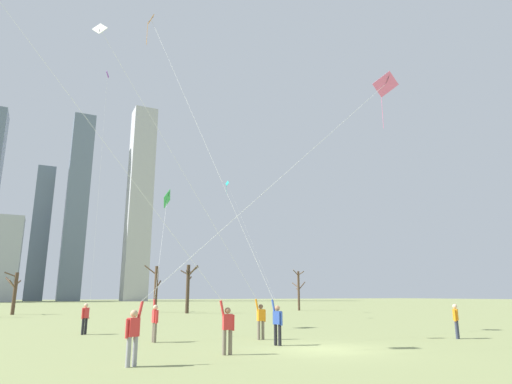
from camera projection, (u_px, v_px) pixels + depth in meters
The scene contains 18 objects.
ground_plane at pixel (324, 349), 16.86m from camera, with size 400.00×400.00×0.00m, color #848E56.
kite_flyer_foreground_right_white at pixel (243, 286), 20.89m from camera, with size 8.80×2.41×15.75m.
kite_flyer_midfield_center_orange at pixel (249, 255), 19.81m from camera, with size 4.85×8.82×19.59m.
kite_flyer_foreground_left_pink at pixel (205, 262), 14.61m from camera, with size 12.49×1.43×12.70m.
kite_flyer_midfield_left_blue at pixel (164, 238), 16.05m from camera, with size 12.52×5.38×18.48m.
kite_flyer_far_back_green at pixel (158, 287), 21.35m from camera, with size 2.63×8.14×8.86m.
bystander_strolling_midfield at pixel (456, 319), 21.17m from camera, with size 0.45×0.35×1.62m.
bystander_watching_nearby at pixel (85, 317), 23.32m from camera, with size 0.40×0.38×1.62m.
distant_kite_high_overhead_teal at pixel (233, 199), 51.77m from camera, with size 3.93×6.78×15.61m.
distant_kite_low_near_trees_purple at pixel (105, 111), 40.68m from camera, with size 0.72×3.52×22.67m.
bare_tree_leftmost at pixel (188, 286), 50.39m from camera, with size 1.98×2.47×5.48m.
bare_tree_right_of_center at pixel (14, 291), 46.85m from camera, with size 1.71×2.74×4.49m.
bare_tree_left_of_center at pixel (299, 289), 59.48m from camera, with size 2.45×2.55×5.43m.
bare_tree_far_right_edge at pixel (156, 287), 53.27m from camera, with size 2.36×2.28×5.66m.
skyline_wide_slab at pixel (3, 258), 129.93m from camera, with size 8.90×8.51×25.33m.
skyline_slender_spire at pixel (77, 205), 151.89m from camera, with size 7.25×7.02×65.41m.
skyline_squat_block at pixel (139, 201), 154.18m from camera, with size 8.05×8.02×68.66m.
skyline_mid_tower_left at pixel (40, 232), 153.51m from camera, with size 5.92×7.73×47.04m.
Camera 1 is at (-10.25, -14.81, 2.06)m, focal length 30.59 mm.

